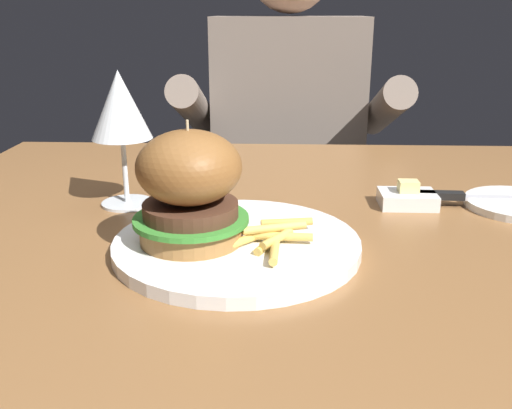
{
  "coord_description": "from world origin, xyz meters",
  "views": [
    {
      "loc": [
        -0.04,
        -0.67,
        0.99
      ],
      "look_at": [
        -0.06,
        -0.05,
        0.78
      ],
      "focal_mm": 40.0,
      "sensor_mm": 36.0,
      "label": 1
    }
  ],
  "objects_px": {
    "table_knife": "(482,197)",
    "butter_dish": "(407,198)",
    "wine_glass": "(120,109)",
    "main_plate": "(237,244)",
    "burger_sandwich": "(190,187)",
    "diner_person": "(287,188)"
  },
  "relations": [
    {
      "from": "table_knife",
      "to": "butter_dish",
      "type": "bearing_deg",
      "value": -179.37
    },
    {
      "from": "wine_glass",
      "to": "table_knife",
      "type": "height_order",
      "value": "wine_glass"
    },
    {
      "from": "butter_dish",
      "to": "wine_glass",
      "type": "bearing_deg",
      "value": -178.71
    },
    {
      "from": "main_plate",
      "to": "butter_dish",
      "type": "bearing_deg",
      "value": 35.96
    },
    {
      "from": "main_plate",
      "to": "wine_glass",
      "type": "bearing_deg",
      "value": 136.86
    },
    {
      "from": "burger_sandwich",
      "to": "wine_glass",
      "type": "height_order",
      "value": "wine_glass"
    },
    {
      "from": "main_plate",
      "to": "butter_dish",
      "type": "relative_size",
      "value": 3.64
    },
    {
      "from": "diner_person",
      "to": "burger_sandwich",
      "type": "bearing_deg",
      "value": -98.1
    },
    {
      "from": "wine_glass",
      "to": "diner_person",
      "type": "bearing_deg",
      "value": 70.81
    },
    {
      "from": "wine_glass",
      "to": "main_plate",
      "type": "bearing_deg",
      "value": -43.14
    },
    {
      "from": "table_knife",
      "to": "butter_dish",
      "type": "xyz_separation_m",
      "value": [
        -0.1,
        -0.0,
        -0.0
      ]
    },
    {
      "from": "main_plate",
      "to": "wine_glass",
      "type": "distance_m",
      "value": 0.25
    },
    {
      "from": "main_plate",
      "to": "burger_sandwich",
      "type": "relative_size",
      "value": 2.05
    },
    {
      "from": "burger_sandwich",
      "to": "diner_person",
      "type": "xyz_separation_m",
      "value": [
        0.12,
        0.82,
        -0.25
      ]
    },
    {
      "from": "burger_sandwich",
      "to": "diner_person",
      "type": "relative_size",
      "value": 0.11
    },
    {
      "from": "butter_dish",
      "to": "table_knife",
      "type": "bearing_deg",
      "value": 0.63
    },
    {
      "from": "burger_sandwich",
      "to": "butter_dish",
      "type": "xyz_separation_m",
      "value": [
        0.27,
        0.17,
        -0.06
      ]
    },
    {
      "from": "burger_sandwich",
      "to": "butter_dish",
      "type": "distance_m",
      "value": 0.32
    },
    {
      "from": "burger_sandwich",
      "to": "diner_person",
      "type": "height_order",
      "value": "diner_person"
    },
    {
      "from": "butter_dish",
      "to": "diner_person",
      "type": "relative_size",
      "value": 0.06
    },
    {
      "from": "burger_sandwich",
      "to": "butter_dish",
      "type": "bearing_deg",
      "value": 31.83
    },
    {
      "from": "table_knife",
      "to": "butter_dish",
      "type": "relative_size",
      "value": 2.77
    }
  ]
}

